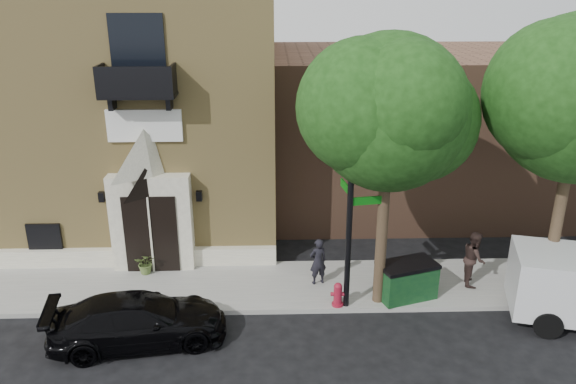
% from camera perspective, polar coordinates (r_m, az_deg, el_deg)
% --- Properties ---
extents(ground, '(120.00, 120.00, 0.00)m').
position_cam_1_polar(ground, '(16.88, -11.60, -12.23)').
color(ground, black).
rests_on(ground, ground).
extents(sidewalk, '(42.00, 3.00, 0.15)m').
position_cam_1_polar(sidewalk, '(17.97, -7.65, -9.51)').
color(sidewalk, gray).
rests_on(sidewalk, ground).
extents(church, '(12.20, 11.01, 9.30)m').
position_cam_1_polar(church, '(23.12, -16.60, 8.77)').
color(church, tan).
rests_on(church, ground).
extents(neighbour_building, '(18.00, 8.00, 6.40)m').
position_cam_1_polar(neighbour_building, '(25.37, 19.51, 6.11)').
color(neighbour_building, brown).
rests_on(neighbour_building, ground).
extents(street_tree_left, '(4.97, 4.38, 7.77)m').
position_cam_1_polar(street_tree_left, '(14.98, 10.47, 8.04)').
color(street_tree_left, '#38281C').
rests_on(street_tree_left, sidewalk).
extents(black_sedan, '(4.85, 2.61, 1.33)m').
position_cam_1_polar(black_sedan, '(15.67, -14.96, -12.47)').
color(black_sedan, black).
rests_on(black_sedan, ground).
extents(street_sign, '(1.08, 0.99, 6.30)m').
position_cam_1_polar(street_sign, '(15.44, 6.37, -1.27)').
color(street_sign, black).
rests_on(street_sign, sidewalk).
extents(fire_hydrant, '(0.42, 0.34, 0.74)m').
position_cam_1_polar(fire_hydrant, '(16.63, 5.08, -10.32)').
color(fire_hydrant, maroon).
rests_on(fire_hydrant, sidewalk).
extents(dumpster, '(1.93, 1.46, 1.12)m').
position_cam_1_polar(dumpster, '(17.26, 11.95, -8.71)').
color(dumpster, '#0E341A').
rests_on(dumpster, sidewalk).
extents(planter, '(0.66, 0.57, 0.73)m').
position_cam_1_polar(planter, '(18.82, -14.22, -7.00)').
color(planter, '#5B7236').
rests_on(planter, sidewalk).
extents(pedestrian_near, '(0.64, 0.52, 1.52)m').
position_cam_1_polar(pedestrian_near, '(17.53, 3.07, -7.06)').
color(pedestrian_near, black).
rests_on(pedestrian_near, sidewalk).
extents(pedestrian_far, '(0.81, 0.96, 1.75)m').
position_cam_1_polar(pedestrian_far, '(18.37, 18.38, -6.41)').
color(pedestrian_far, '#31221F').
rests_on(pedestrian_far, sidewalk).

